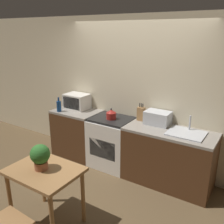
# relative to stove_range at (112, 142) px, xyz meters

# --- Properties ---
(ground_plane) EXTENTS (16.00, 16.00, 0.00)m
(ground_plane) POSITION_rel_stove_range_xyz_m (0.26, -0.73, -0.45)
(ground_plane) COLOR brown
(wall_back) EXTENTS (10.00, 0.06, 2.60)m
(wall_back) POSITION_rel_stove_range_xyz_m (0.26, 0.34, 0.85)
(wall_back) COLOR beige
(wall_back) RESTS_ON ground_plane
(counter_left_run) EXTENTS (0.86, 0.62, 0.90)m
(counter_left_run) POSITION_rel_stove_range_xyz_m (-0.79, 0.00, 0.00)
(counter_left_run) COLOR #4C2D19
(counter_left_run) RESTS_ON ground_plane
(counter_right_run) EXTENTS (1.37, 0.62, 0.90)m
(counter_right_run) POSITION_rel_stove_range_xyz_m (1.05, 0.00, 0.00)
(counter_right_run) COLOR #4C2D19
(counter_right_run) RESTS_ON ground_plane
(stove_range) EXTENTS (0.72, 0.62, 0.90)m
(stove_range) POSITION_rel_stove_range_xyz_m (0.00, 0.00, 0.00)
(stove_range) COLOR silver
(stove_range) RESTS_ON ground_plane
(kettle) EXTENTS (0.17, 0.17, 0.19)m
(kettle) POSITION_rel_stove_range_xyz_m (0.01, -0.04, 0.53)
(kettle) COLOR maroon
(kettle) RESTS_ON stove_range
(microwave) EXTENTS (0.45, 0.34, 0.28)m
(microwave) POSITION_rel_stove_range_xyz_m (-0.88, 0.12, 0.59)
(microwave) COLOR silver
(microwave) RESTS_ON counter_left_run
(bottle) EXTENTS (0.09, 0.09, 0.27)m
(bottle) POSITION_rel_stove_range_xyz_m (-1.03, -0.21, 0.56)
(bottle) COLOR navy
(bottle) RESTS_ON counter_left_run
(knife_block) EXTENTS (0.12, 0.08, 0.30)m
(knife_block) POSITION_rel_stove_range_xyz_m (0.47, 0.17, 0.57)
(knife_block) COLOR #9E7042
(knife_block) RESTS_ON counter_right_run
(toaster_oven) EXTENTS (0.40, 0.28, 0.21)m
(toaster_oven) POSITION_rel_stove_range_xyz_m (0.78, 0.15, 0.56)
(toaster_oven) COLOR silver
(toaster_oven) RESTS_ON counter_right_run
(sink_basin) EXTENTS (0.53, 0.43, 0.24)m
(sink_basin) POSITION_rel_stove_range_xyz_m (1.29, 0.01, 0.47)
(sink_basin) COLOR silver
(sink_basin) RESTS_ON counter_right_run
(dining_table) EXTENTS (0.85, 0.64, 0.77)m
(dining_table) POSITION_rel_stove_range_xyz_m (0.11, -1.66, 0.20)
(dining_table) COLOR #9E7042
(dining_table) RESTS_ON ground_plane
(potted_plant) EXTENTS (0.23, 0.23, 0.31)m
(potted_plant) POSITION_rel_stove_range_xyz_m (0.08, -1.67, 0.49)
(potted_plant) COLOR #9E5B3D
(potted_plant) RESTS_ON dining_table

